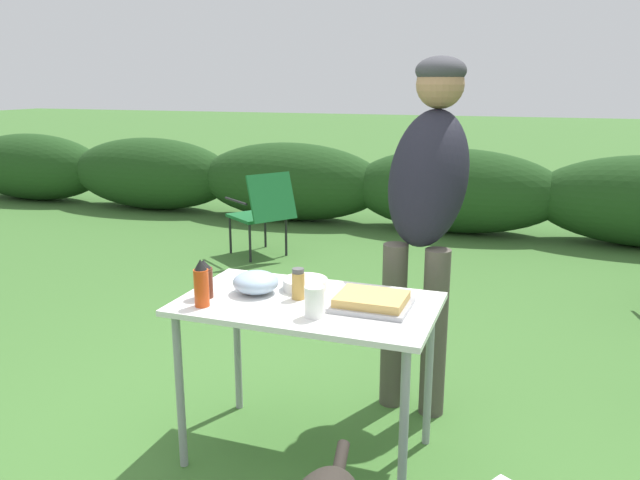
% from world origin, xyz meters
% --- Properties ---
extents(ground_plane, '(60.00, 60.00, 0.00)m').
position_xyz_m(ground_plane, '(0.00, 0.00, 0.00)').
color(ground_plane, '#3D6B2D').
extents(shrub_hedge, '(14.40, 0.90, 0.94)m').
position_xyz_m(shrub_hedge, '(0.00, 4.64, 0.47)').
color(shrub_hedge, '#1E4219').
rests_on(shrub_hedge, ground).
extents(folding_table, '(1.10, 0.64, 0.74)m').
position_xyz_m(folding_table, '(0.00, 0.00, 0.66)').
color(folding_table, silver).
rests_on(folding_table, ground).
extents(food_tray, '(0.32, 0.26, 0.06)m').
position_xyz_m(food_tray, '(0.28, 0.02, 0.77)').
color(food_tray, '#9E9EA3').
rests_on(food_tray, folding_table).
extents(plate_stack, '(0.20, 0.20, 0.05)m').
position_xyz_m(plate_stack, '(-0.07, 0.15, 0.76)').
color(plate_stack, white).
rests_on(plate_stack, folding_table).
extents(mixing_bowl, '(0.20, 0.20, 0.10)m').
position_xyz_m(mixing_bowl, '(-0.26, 0.03, 0.79)').
color(mixing_bowl, '#99B2CC').
rests_on(mixing_bowl, folding_table).
extents(paper_cup_stack, '(0.08, 0.08, 0.13)m').
position_xyz_m(paper_cup_stack, '(0.09, -0.16, 0.80)').
color(paper_cup_stack, white).
rests_on(paper_cup_stack, folding_table).
extents(bbq_sauce_bottle, '(0.07, 0.07, 0.17)m').
position_xyz_m(bbq_sauce_bottle, '(-0.44, -0.10, 0.82)').
color(bbq_sauce_bottle, '#562314').
rests_on(bbq_sauce_bottle, folding_table).
extents(spice_jar, '(0.06, 0.06, 0.14)m').
position_xyz_m(spice_jar, '(-0.05, 0.02, 0.81)').
color(spice_jar, '#B2893D').
rests_on(spice_jar, folding_table).
extents(hot_sauce_bottle, '(0.06, 0.06, 0.21)m').
position_xyz_m(hot_sauce_bottle, '(-0.40, -0.20, 0.84)').
color(hot_sauce_bottle, '#CC4214').
rests_on(hot_sauce_bottle, folding_table).
extents(standing_person_in_navy_coat, '(0.47, 0.58, 1.78)m').
position_xyz_m(standing_person_in_navy_coat, '(0.37, 0.70, 1.12)').
color(standing_person_in_navy_coat, '#4C473D').
rests_on(standing_person_in_navy_coat, ground).
extents(camp_chair_green_behind_table, '(0.75, 0.72, 0.83)m').
position_xyz_m(camp_chair_green_behind_table, '(-1.59, 2.96, 0.47)').
color(camp_chair_green_behind_table, '#19602D').
rests_on(camp_chair_green_behind_table, ground).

